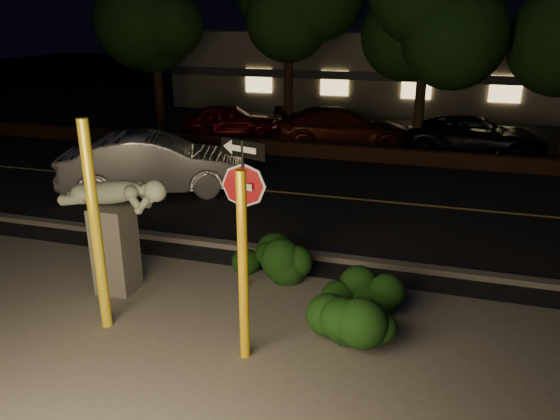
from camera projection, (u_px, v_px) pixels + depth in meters
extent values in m
plane|color=black|center=(334.00, 169.00, 18.27)|extent=(90.00, 90.00, 0.00)
cube|color=#4C4944|center=(193.00, 353.00, 8.36)|extent=(14.00, 6.00, 0.02)
cube|color=black|center=(313.00, 195.00, 15.57)|extent=(80.00, 8.00, 0.01)
cube|color=tan|center=(313.00, 195.00, 15.56)|extent=(80.00, 0.12, 0.00)
cube|color=#4C4944|center=(270.00, 250.00, 11.85)|extent=(80.00, 0.25, 0.12)
cube|color=#4A2817|center=(341.00, 152.00, 19.36)|extent=(40.00, 0.35, 0.50)
cube|color=black|center=(364.00, 128.00, 24.58)|extent=(40.00, 12.00, 0.01)
cube|color=#706B5A|center=(386.00, 67.00, 31.11)|extent=(22.00, 10.00, 4.00)
cube|color=#333338|center=(375.00, 76.00, 26.51)|extent=(22.00, 0.20, 0.40)
cube|color=#FFD87F|center=(259.00, 81.00, 28.30)|extent=(1.40, 0.08, 1.20)
cube|color=#FFD87F|center=(335.00, 83.00, 27.23)|extent=(1.40, 0.08, 1.20)
cube|color=#FFD87F|center=(417.00, 86.00, 26.16)|extent=(1.40, 0.08, 1.20)
cube|color=#FFD87F|center=(506.00, 89.00, 25.08)|extent=(1.40, 0.08, 1.20)
cylinder|color=black|center=(159.00, 91.00, 22.48)|extent=(0.36, 0.36, 3.75)
ellipsoid|color=black|center=(152.00, 1.00, 21.29)|extent=(4.60, 4.60, 4.14)
cylinder|color=black|center=(288.00, 89.00, 21.10)|extent=(0.36, 0.36, 4.25)
cylinder|color=black|center=(420.00, 100.00, 19.44)|extent=(0.36, 0.36, 4.00)
cylinder|color=gold|center=(96.00, 229.00, 8.50)|extent=(0.17, 0.17, 3.48)
cylinder|color=#EAAE14|center=(243.00, 269.00, 7.78)|extent=(0.15, 0.15, 2.94)
cylinder|color=black|center=(244.00, 218.00, 9.84)|extent=(0.06, 0.06, 2.85)
cube|color=white|center=(243.00, 186.00, 9.63)|extent=(0.41, 0.17, 0.12)
cube|color=black|center=(243.00, 149.00, 9.41)|extent=(0.92, 0.34, 0.31)
cube|color=white|center=(243.00, 149.00, 9.41)|extent=(0.58, 0.22, 0.12)
cube|color=#4C4944|center=(115.00, 249.00, 9.99)|extent=(0.67, 0.67, 1.66)
sphere|color=slate|center=(155.00, 191.00, 9.37)|extent=(0.39, 0.39, 0.39)
ellipsoid|color=black|center=(275.00, 253.00, 10.73)|extent=(1.82, 0.93, 0.92)
ellipsoid|color=black|center=(367.00, 285.00, 9.38)|extent=(1.75, 1.38, 1.02)
ellipsoid|color=black|center=(357.00, 323.00, 8.23)|extent=(1.51, 0.99, 1.02)
imported|color=#BABBC0|center=(154.00, 164.00, 15.57)|extent=(5.45, 3.74, 1.70)
imported|color=maroon|center=(229.00, 120.00, 22.88)|extent=(4.27, 2.81, 1.35)
imported|color=#47140A|center=(342.00, 128.00, 20.96)|extent=(5.60, 3.40, 1.52)
imported|color=black|center=(476.00, 136.00, 19.83)|extent=(4.96, 2.34, 1.37)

